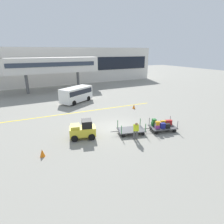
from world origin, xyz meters
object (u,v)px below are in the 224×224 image
at_px(safety_cone_near, 42,153).
at_px(safety_cone_far, 134,106).
at_px(baggage_cart_lead, 131,130).
at_px(baggage_cart_middle, 162,125).
at_px(baggage_handler, 136,130).
at_px(shuttle_van, 76,93).
at_px(baggage_tug, 83,130).

bearing_deg(safety_cone_near, safety_cone_far, 28.23).
height_order(baggage_cart_lead, baggage_cart_middle, same).
relative_size(baggage_cart_middle, baggage_handler, 1.97).
bearing_deg(shuttle_van, baggage_cart_middle, -73.60).
relative_size(baggage_handler, shuttle_van, 0.31).
relative_size(baggage_tug, safety_cone_far, 4.21).
bearing_deg(baggage_cart_middle, safety_cone_far, 77.20).
height_order(baggage_tug, safety_cone_near, baggage_tug).
relative_size(baggage_cart_middle, shuttle_van, 0.60).
xyz_separation_m(baggage_handler, safety_cone_near, (-7.11, 0.88, -0.59)).
relative_size(baggage_tug, baggage_cart_middle, 0.75).
relative_size(baggage_cart_lead, baggage_cart_middle, 1.00).
relative_size(safety_cone_near, safety_cone_far, 1.00).
height_order(baggage_cart_lead, safety_cone_far, baggage_cart_lead).
height_order(shuttle_van, safety_cone_far, shuttle_van).
xyz_separation_m(baggage_tug, baggage_handler, (3.68, -2.28, 0.11)).
relative_size(shuttle_van, safety_cone_near, 9.29).
xyz_separation_m(baggage_cart_middle, safety_cone_near, (-10.28, 0.45, -0.25)).
relative_size(baggage_cart_lead, shuttle_van, 0.60).
height_order(baggage_tug, baggage_cart_lead, baggage_tug).
bearing_deg(safety_cone_near, shuttle_van, 63.19).
distance_m(baggage_handler, safety_cone_near, 7.19).
height_order(baggage_tug, shuttle_van, shuttle_van).
distance_m(baggage_handler, shuttle_van, 13.60).
height_order(baggage_tug, safety_cone_far, baggage_tug).
xyz_separation_m(safety_cone_near, safety_cone_far, (11.82, 6.35, 0.00)).
bearing_deg(baggage_cart_middle, baggage_cart_lead, 165.24).
relative_size(baggage_tug, baggage_handler, 1.48).
xyz_separation_m(baggage_tug, safety_cone_far, (8.39, 4.95, -0.48)).
relative_size(baggage_tug, safety_cone_near, 4.21).
xyz_separation_m(baggage_cart_middle, safety_cone_far, (1.55, 6.80, -0.25)).
height_order(baggage_cart_middle, safety_cone_near, baggage_cart_middle).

